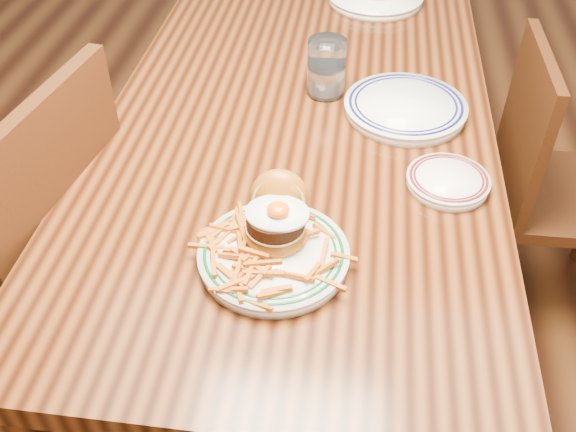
# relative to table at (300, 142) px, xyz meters

# --- Properties ---
(floor) EXTENTS (6.00, 6.00, 0.00)m
(floor) POSITION_rel_table_xyz_m (0.00, 0.00, -0.66)
(floor) COLOR black
(floor) RESTS_ON ground
(table) EXTENTS (0.85, 1.60, 0.75)m
(table) POSITION_rel_table_xyz_m (0.00, 0.00, 0.00)
(table) COLOR black
(table) RESTS_ON floor
(chair_left) EXTENTS (0.50, 0.50, 0.95)m
(chair_left) POSITION_rel_table_xyz_m (-0.55, -0.32, -0.16)
(chair_left) COLOR #39190C
(chair_left) RESTS_ON floor
(chair_right) EXTENTS (0.39, 0.39, 0.81)m
(chair_right) POSITION_rel_table_xyz_m (0.67, 0.22, -0.23)
(chair_right) COLOR #39190C
(chair_right) RESTS_ON floor
(main_plate) EXTENTS (0.26, 0.26, 0.12)m
(main_plate) POSITION_rel_table_xyz_m (0.01, -0.46, 0.12)
(main_plate) COLOR white
(main_plate) RESTS_ON table
(side_plate) EXTENTS (0.16, 0.16, 0.02)m
(side_plate) POSITION_rel_table_xyz_m (0.31, -0.23, 0.10)
(side_plate) COLOR white
(side_plate) RESTS_ON table
(rear_plate) EXTENTS (0.27, 0.27, 0.03)m
(rear_plate) POSITION_rel_table_xyz_m (0.23, 0.02, 0.10)
(rear_plate) COLOR white
(rear_plate) RESTS_ON table
(water_glass) EXTENTS (0.09, 0.09, 0.13)m
(water_glass) POSITION_rel_table_xyz_m (0.05, 0.08, 0.15)
(water_glass) COLOR white
(water_glass) RESTS_ON table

